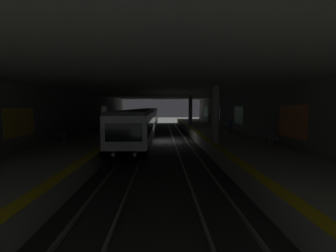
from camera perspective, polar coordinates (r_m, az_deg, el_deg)
name	(u,v)px	position (r m, az deg, el deg)	size (l,w,h in m)	color
ground_plane	(161,141)	(27.33, -1.73, -3.67)	(120.00, 120.00, 0.00)	#2D302D
track_left	(180,140)	(27.40, 2.89, -3.48)	(60.00, 1.53, 0.16)	gray
track_right	(142,141)	(27.41, -6.34, -3.50)	(60.00, 1.53, 0.16)	gray
platform_left	(217,136)	(28.01, 11.80, -2.47)	(60.00, 5.30, 1.06)	#A8A59E
platform_right	(104,137)	(28.05, -15.24, -2.53)	(60.00, 5.30, 1.06)	#A8A59E
wall_left	(243,117)	(28.68, 17.51, 2.14)	(60.00, 0.56, 5.60)	slate
wall_right	(77,117)	(28.70, -20.97, 2.04)	(60.00, 0.56, 5.60)	slate
ceiling_slab	(161,90)	(27.10, -1.76, 8.56)	(60.00, 19.40, 0.40)	#ADAAA3
pillar_near	(215,115)	(19.13, 11.34, 2.67)	(0.56, 0.56, 4.55)	gray
pillar_far	(190,111)	(35.17, 5.42, 3.62)	(0.56, 0.56, 4.55)	gray
metro_train	(146,120)	(34.21, -5.39, 1.41)	(39.75, 2.83, 3.49)	silver
bench_left_near	(271,138)	(19.90, 23.60, -2.61)	(1.70, 0.47, 0.86)	#262628
bench_left_mid	(224,124)	(32.84, 13.35, 0.38)	(1.70, 0.47, 0.86)	#262628
bench_right_near	(62,134)	(22.51, -24.08, -1.83)	(1.70, 0.47, 0.86)	#262628
bench_right_mid	(84,128)	(27.73, -19.66, -0.54)	(1.70, 0.47, 0.86)	#262628
bench_right_far	(111,121)	(41.65, -13.50, 1.26)	(1.70, 0.47, 0.86)	#262628
person_waiting_near	(209,118)	(41.21, 9.92, 1.87)	(0.60, 0.24, 1.73)	#3D3D3D
person_walking_mid	(230,125)	(26.64, 14.81, 0.23)	(0.60, 0.23, 1.69)	#272727
person_standing_far	(216,122)	(31.84, 11.36, 0.97)	(0.60, 0.23, 1.67)	#313131
suitcase_rolling	(96,131)	(26.96, -16.92, -1.06)	(0.42, 0.28, 0.93)	black
backpack_on_floor	(113,128)	(31.18, -13.04, -0.44)	(0.30, 0.20, 0.40)	maroon
trash_bin	(65,137)	(21.04, -23.58, -2.51)	(0.44, 0.44, 0.85)	#595B5E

